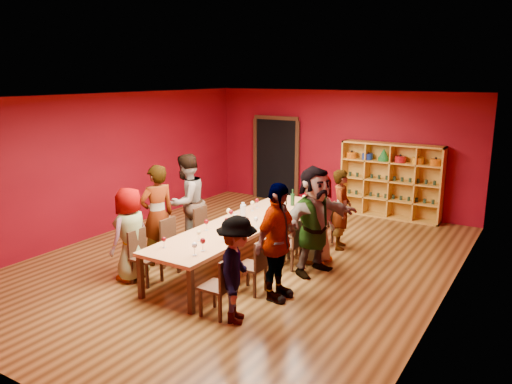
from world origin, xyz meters
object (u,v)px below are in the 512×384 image
(chair_person_right_0, at_px, (221,284))
(chair_person_right_4, at_px, (325,221))
(chair_person_left_1, at_px, (173,241))
(person_right_4, at_px, (341,209))
(shelving_unit, at_px, (391,177))
(chair_person_right_2, at_px, (292,241))
(tasting_table, at_px, (244,225))
(person_right_2, at_px, (314,220))
(chair_person_right_1, at_px, (255,263))
(person_right_0, at_px, (237,270))
(spittoon_bowl, at_px, (241,221))
(chair_person_right_3, at_px, (305,234))
(person_right_1, at_px, (277,242))
(person_left_2, at_px, (187,202))
(person_left_1, at_px, (157,215))
(person_left_0, at_px, (130,234))
(chair_person_left_0, at_px, (142,254))
(wine_bottle, at_px, (293,199))
(person_right_3, at_px, (318,218))
(chair_person_left_2, at_px, (205,227))

(chair_person_right_0, relative_size, chair_person_right_4, 1.00)
(chair_person_left_1, bearing_deg, person_right_4, 49.67)
(shelving_unit, relative_size, chair_person_right_2, 2.70)
(tasting_table, height_order, person_right_2, person_right_2)
(chair_person_right_1, distance_m, chair_person_right_2, 1.24)
(person_right_0, distance_m, spittoon_bowl, 2.14)
(tasting_table, relative_size, chair_person_right_3, 5.06)
(shelving_unit, bearing_deg, person_right_1, -91.15)
(person_right_4, bearing_deg, person_right_1, 160.95)
(shelving_unit, bearing_deg, person_left_2, -122.50)
(person_left_1, bearing_deg, chair_person_right_3, 146.55)
(person_left_1, bearing_deg, chair_person_right_0, 83.76)
(tasting_table, relative_size, person_right_1, 2.47)
(person_left_2, height_order, person_right_1, person_left_2)
(tasting_table, relative_size, person_left_0, 2.85)
(person_right_1, distance_m, person_right_2, 1.24)
(person_left_2, xyz_separation_m, chair_person_right_1, (2.26, -1.10, -0.45))
(person_right_0, distance_m, person_right_1, 0.93)
(chair_person_left_0, bearing_deg, person_left_2, 104.40)
(chair_person_right_1, bearing_deg, person_left_0, -163.71)
(chair_person_right_4, height_order, spittoon_bowl, spittoon_bowl)
(person_right_4, bearing_deg, chair_person_right_4, 69.86)
(person_right_4, relative_size, wine_bottle, 4.63)
(person_right_3, bearing_deg, chair_person_left_1, 131.67)
(shelving_unit, distance_m, chair_person_left_2, 4.91)
(person_left_0, bearing_deg, person_left_2, -176.47)
(chair_person_left_1, bearing_deg, wine_bottle, 65.45)
(person_right_1, height_order, chair_person_right_4, person_right_1)
(chair_person_left_0, bearing_deg, person_right_2, 39.56)
(chair_person_right_3, bearing_deg, person_left_2, -163.68)
(person_left_2, bearing_deg, person_left_0, 7.07)
(chair_person_right_3, bearing_deg, person_right_2, -51.21)
(person_right_3, relative_size, wine_bottle, 4.86)
(person_left_1, distance_m, wine_bottle, 2.84)
(chair_person_left_2, relative_size, person_right_4, 0.56)
(chair_person_left_2, bearing_deg, chair_person_right_0, -47.86)
(shelving_unit, distance_m, person_left_0, 6.53)
(chair_person_right_1, bearing_deg, chair_person_right_4, 90.00)
(person_left_2, bearing_deg, person_right_0, 52.28)
(person_right_2, height_order, spittoon_bowl, person_right_2)
(chair_person_left_0, xyz_separation_m, chair_person_left_2, (0.00, 1.70, 0.00))
(person_left_2, relative_size, person_right_2, 1.00)
(chair_person_right_2, bearing_deg, shelving_unit, 83.33)
(person_left_2, bearing_deg, person_right_1, 68.27)
(person_left_1, distance_m, chair_person_right_4, 3.36)
(chair_person_left_0, bearing_deg, chair_person_left_1, 90.00)
(person_right_1, bearing_deg, chair_person_right_4, 9.33)
(person_left_0, bearing_deg, wine_bottle, 154.23)
(shelving_unit, relative_size, person_left_2, 1.27)
(chair_person_left_0, height_order, person_right_1, person_right_1)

